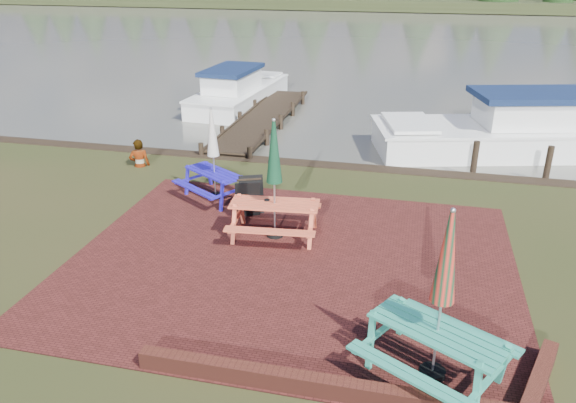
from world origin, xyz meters
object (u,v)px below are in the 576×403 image
(picnic_table_blue, at_px, (214,168))
(boat_near, at_px, (506,133))
(chalkboard, at_px, (249,197))
(picnic_table_teal, at_px, (439,323))
(person, at_px, (137,140))
(boat_jetty, at_px, (238,93))
(picnic_table_red, at_px, (275,198))
(jetty, at_px, (262,119))

(picnic_table_blue, bearing_deg, boat_near, 71.33)
(chalkboard, bearing_deg, picnic_table_teal, -71.59)
(picnic_table_blue, bearing_deg, person, -177.17)
(chalkboard, distance_m, boat_jetty, 11.80)
(chalkboard, bearing_deg, boat_near, 23.65)
(picnic_table_blue, xyz_separation_m, boat_jetty, (-2.69, 10.29, -0.45))
(picnic_table_red, relative_size, boat_near, 0.31)
(picnic_table_red, distance_m, jetty, 9.68)
(picnic_table_blue, height_order, chalkboard, picnic_table_blue)
(chalkboard, xyz_separation_m, boat_near, (6.64, 7.11, -0.03))
(picnic_table_red, height_order, person, picnic_table_red)
(picnic_table_blue, bearing_deg, picnic_table_red, -8.21)
(jetty, distance_m, boat_jetty, 3.44)
(boat_jetty, height_order, boat_near, boat_near)
(picnic_table_blue, bearing_deg, chalkboard, -2.72)
(picnic_table_red, xyz_separation_m, person, (-5.10, 3.53, -0.11))
(jetty, bearing_deg, picnic_table_blue, -83.65)
(picnic_table_teal, distance_m, person, 11.32)
(picnic_table_teal, xyz_separation_m, chalkboard, (-4.31, 4.83, -0.46))
(picnic_table_blue, bearing_deg, picnic_table_teal, -13.24)
(picnic_table_teal, distance_m, chalkboard, 6.49)
(picnic_table_red, xyz_separation_m, boat_jetty, (-4.75, 12.08, -0.56))
(picnic_table_teal, relative_size, picnic_table_red, 1.01)
(jetty, bearing_deg, picnic_table_teal, -64.23)
(picnic_table_blue, height_order, person, picnic_table_blue)
(picnic_table_teal, xyz_separation_m, picnic_table_blue, (-5.50, 5.68, -0.12))
(jetty, bearing_deg, person, -111.30)
(boat_jetty, bearing_deg, picnic_table_red, -63.73)
(picnic_table_teal, bearing_deg, picnic_table_red, 161.09)
(picnic_table_red, distance_m, boat_near, 9.91)
(boat_near, bearing_deg, picnic_table_teal, 154.18)
(person, bearing_deg, picnic_table_blue, 128.66)
(boat_jetty, bearing_deg, jetty, -52.16)
(picnic_table_blue, distance_m, person, 3.50)
(picnic_table_red, distance_m, chalkboard, 1.35)
(picnic_table_blue, relative_size, jetty, 0.26)
(picnic_table_teal, height_order, chalkboard, picnic_table_teal)
(boat_jetty, height_order, person, person)
(jetty, bearing_deg, boat_jetty, 123.05)
(picnic_table_blue, relative_size, person, 1.43)
(boat_jetty, bearing_deg, picnic_table_blue, -70.55)
(boat_near, bearing_deg, chalkboard, 122.17)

